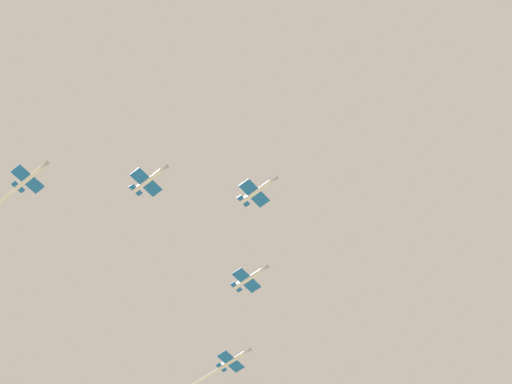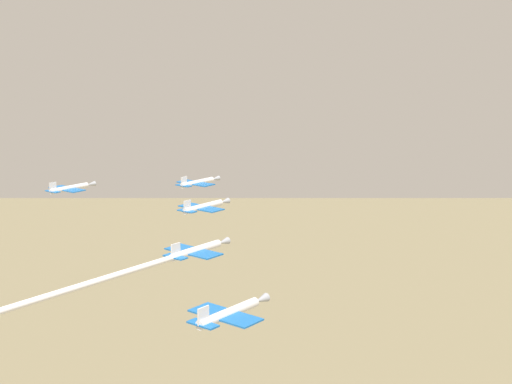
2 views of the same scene
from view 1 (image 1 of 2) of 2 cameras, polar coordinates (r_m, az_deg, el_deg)
name	(u,v)px [view 1 (image 1 of 2)]	position (r m, az deg, el deg)	size (l,w,h in m)	color
jet_lead	(257,191)	(207.42, 0.05, 0.04)	(9.20, 10.97, 2.49)	white
jet_port_inner	(249,279)	(222.56, -0.51, -6.02)	(9.20, 10.97, 2.49)	white
jet_starboard_inner	(148,180)	(208.36, -7.46, 0.80)	(9.20, 10.97, 2.49)	white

